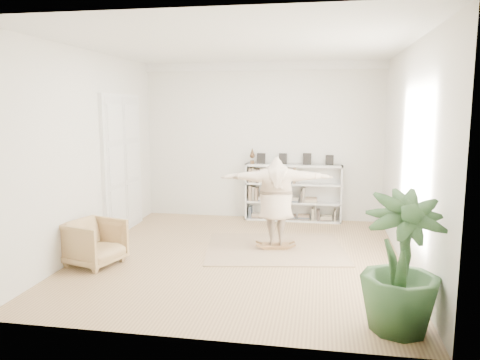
# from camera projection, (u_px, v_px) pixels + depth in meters

# --- Properties ---
(floor) EXTENTS (6.00, 6.00, 0.00)m
(floor) POSITION_uv_depth(u_px,v_px,m) (240.00, 256.00, 8.21)
(floor) COLOR #8B6948
(floor) RESTS_ON ground
(room_shell) EXTENTS (6.00, 6.00, 6.00)m
(room_shell) POSITION_uv_depth(u_px,v_px,m) (262.00, 66.00, 10.53)
(room_shell) COLOR silver
(room_shell) RESTS_ON floor
(doors) EXTENTS (0.09, 1.78, 2.92)m
(doors) POSITION_uv_depth(u_px,v_px,m) (123.00, 165.00, 9.72)
(doors) COLOR white
(doors) RESTS_ON floor
(bookshelf) EXTENTS (2.20, 0.35, 1.64)m
(bookshelf) POSITION_uv_depth(u_px,v_px,m) (293.00, 193.00, 10.73)
(bookshelf) COLOR silver
(bookshelf) RESTS_ON floor
(armchair) EXTENTS (1.03, 1.01, 0.75)m
(armchair) POSITION_uv_depth(u_px,v_px,m) (94.00, 243.00, 7.73)
(armchair) COLOR tan
(armchair) RESTS_ON floor
(rug) EXTENTS (2.78, 2.36, 0.02)m
(rug) POSITION_uv_depth(u_px,v_px,m) (275.00, 248.00, 8.64)
(rug) COLOR tan
(rug) RESTS_ON floor
(rocker_board) EXTENTS (0.54, 0.37, 0.11)m
(rocker_board) POSITION_uv_depth(u_px,v_px,m) (275.00, 245.00, 8.63)
(rocker_board) COLOR brown
(rocker_board) RESTS_ON rug
(person) EXTENTS (2.07, 0.85, 1.63)m
(person) POSITION_uv_depth(u_px,v_px,m) (276.00, 199.00, 8.50)
(person) COLOR #C2AA91
(person) RESTS_ON rocker_board
(houseplant) EXTENTS (1.06, 1.06, 1.65)m
(houseplant) POSITION_uv_depth(u_px,v_px,m) (401.00, 263.00, 5.37)
(houseplant) COLOR #2A4B25
(houseplant) RESTS_ON floor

